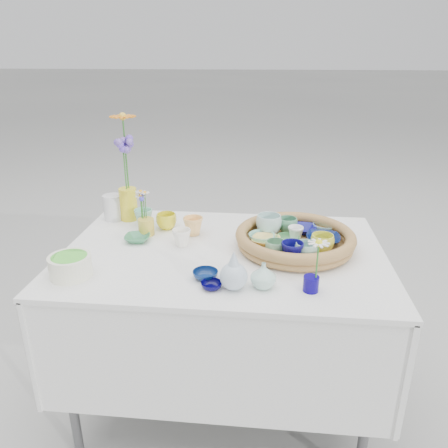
# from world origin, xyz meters

# --- Properties ---
(ground) EXTENTS (80.00, 80.00, 0.00)m
(ground) POSITION_xyz_m (0.00, 0.00, 0.00)
(ground) COLOR #A2A29B
(display_table) EXTENTS (1.26, 0.86, 0.77)m
(display_table) POSITION_xyz_m (0.00, 0.00, 0.00)
(display_table) COLOR white
(display_table) RESTS_ON ground
(wicker_tray) EXTENTS (0.47, 0.47, 0.08)m
(wicker_tray) POSITION_xyz_m (0.28, 0.05, 0.80)
(wicker_tray) COLOR brown
(wicker_tray) RESTS_ON display_table
(tray_ceramic_0) EXTENTS (0.12, 0.12, 0.03)m
(tray_ceramic_0) POSITION_xyz_m (0.32, 0.18, 0.80)
(tray_ceramic_0) COLOR navy
(tray_ceramic_0) RESTS_ON wicker_tray
(tray_ceramic_1) EXTENTS (0.14, 0.14, 0.03)m
(tray_ceramic_1) POSITION_xyz_m (0.39, 0.07, 0.80)
(tray_ceramic_1) COLOR #041143
(tray_ceramic_1) RESTS_ON wicker_tray
(tray_ceramic_2) EXTENTS (0.10, 0.10, 0.07)m
(tray_ceramic_2) POSITION_xyz_m (0.38, -0.01, 0.82)
(tray_ceramic_2) COLOR yellow
(tray_ceramic_2) RESTS_ON wicker_tray
(tray_ceramic_3) EXTENTS (0.12, 0.12, 0.03)m
(tray_ceramic_3) POSITION_xyz_m (0.25, 0.06, 0.80)
(tray_ceramic_3) COLOR #4F9659
(tray_ceramic_3) RESTS_ON wicker_tray
(tray_ceramic_4) EXTENTS (0.10, 0.10, 0.06)m
(tray_ceramic_4) POSITION_xyz_m (0.20, -0.07, 0.81)
(tray_ceramic_4) COLOR #6FA67D
(tray_ceramic_4) RESTS_ON wicker_tray
(tray_ceramic_5) EXTENTS (0.11, 0.11, 0.03)m
(tray_ceramic_5) POSITION_xyz_m (0.15, 0.06, 0.80)
(tray_ceramic_5) COLOR #92E2D3
(tray_ceramic_5) RESTS_ON wicker_tray
(tray_ceramic_6) EXTENTS (0.12, 0.12, 0.08)m
(tray_ceramic_6) POSITION_xyz_m (0.18, 0.14, 0.83)
(tray_ceramic_6) COLOR silver
(tray_ceramic_6) RESTS_ON wicker_tray
(tray_ceramic_7) EXTENTS (0.07, 0.07, 0.06)m
(tray_ceramic_7) POSITION_xyz_m (0.28, 0.09, 0.81)
(tray_ceramic_7) COLOR white
(tray_ceramic_7) RESTS_ON wicker_tray
(tray_ceramic_8) EXTENTS (0.10, 0.10, 0.03)m
(tray_ceramic_8) POSITION_xyz_m (0.41, 0.21, 0.80)
(tray_ceramic_8) COLOR #9BE0F4
(tray_ceramic_8) RESTS_ON wicker_tray
(tray_ceramic_9) EXTENTS (0.08, 0.08, 0.08)m
(tray_ceramic_9) POSITION_xyz_m (0.26, -0.11, 0.82)
(tray_ceramic_9) COLOR #0B0954
(tray_ceramic_9) RESTS_ON wicker_tray
(tray_ceramic_10) EXTENTS (0.13, 0.13, 0.03)m
(tray_ceramic_10) POSITION_xyz_m (0.17, 0.04, 0.80)
(tray_ceramic_10) COLOR #ECCA63
(tray_ceramic_10) RESTS_ON wicker_tray
(tray_ceramic_11) EXTENTS (0.10, 0.10, 0.07)m
(tray_ceramic_11) POSITION_xyz_m (0.31, -0.08, 0.82)
(tray_ceramic_11) COLOR #88B9A9
(tray_ceramic_11) RESTS_ON wicker_tray
(tray_ceramic_12) EXTENTS (0.09, 0.09, 0.06)m
(tray_ceramic_12) POSITION_xyz_m (0.26, 0.17, 0.82)
(tray_ceramic_12) COLOR #51936A
(tray_ceramic_12) RESTS_ON wicker_tray
(loose_ceramic_0) EXTENTS (0.11, 0.11, 0.07)m
(loose_ceramic_0) POSITION_xyz_m (-0.27, 0.20, 0.80)
(loose_ceramic_0) COLOR yellow
(loose_ceramic_0) RESTS_ON display_table
(loose_ceramic_1) EXTENTS (0.10, 0.10, 0.08)m
(loose_ceramic_1) POSITION_xyz_m (-0.15, 0.15, 0.80)
(loose_ceramic_1) COLOR #FFC26B
(loose_ceramic_1) RESTS_ON display_table
(loose_ceramic_2) EXTENTS (0.11, 0.11, 0.03)m
(loose_ceramic_2) POSITION_xyz_m (-0.36, 0.06, 0.78)
(loose_ceramic_2) COLOR #398154
(loose_ceramic_2) RESTS_ON display_table
(loose_ceramic_3) EXTENTS (0.09, 0.09, 0.07)m
(loose_ceramic_3) POSITION_xyz_m (-0.17, 0.03, 0.80)
(loose_ceramic_3) COLOR white
(loose_ceramic_3) RESTS_ON display_table
(loose_ceramic_4) EXTENTS (0.10, 0.10, 0.03)m
(loose_ceramic_4) POSITION_xyz_m (-0.04, -0.23, 0.78)
(loose_ceramic_4) COLOR navy
(loose_ceramic_4) RESTS_ON display_table
(loose_ceramic_5) EXTENTS (0.10, 0.10, 0.08)m
(loose_ceramic_5) POSITION_xyz_m (-0.39, 0.23, 0.80)
(loose_ceramic_5) COLOR #80C6AA
(loose_ceramic_5) RESTS_ON display_table
(loose_ceramic_6) EXTENTS (0.08, 0.08, 0.02)m
(loose_ceramic_6) POSITION_xyz_m (-0.01, -0.30, 0.78)
(loose_ceramic_6) COLOR #050239
(loose_ceramic_6) RESTS_ON display_table
(fluted_bowl) EXTENTS (0.19, 0.19, 0.08)m
(fluted_bowl) POSITION_xyz_m (-0.51, -0.26, 0.80)
(fluted_bowl) COLOR white
(fluted_bowl) RESTS_ON display_table
(bud_vase_paleblue) EXTENTS (0.12, 0.12, 0.14)m
(bud_vase_paleblue) POSITION_xyz_m (0.06, -0.29, 0.84)
(bud_vase_paleblue) COLOR #AEC2D1
(bud_vase_paleblue) RESTS_ON display_table
(bud_vase_seafoam) EXTENTS (0.11, 0.11, 0.09)m
(bud_vase_seafoam) POSITION_xyz_m (0.16, -0.27, 0.81)
(bud_vase_seafoam) COLOR #A9D2C2
(bud_vase_seafoam) RESTS_ON display_table
(bud_vase_cobalt) EXTENTS (0.06, 0.06, 0.05)m
(bud_vase_cobalt) POSITION_xyz_m (0.32, -0.28, 0.79)
(bud_vase_cobalt) COLOR #090063
(bud_vase_cobalt) RESTS_ON display_table
(single_daisy) EXTENTS (0.10, 0.10, 0.14)m
(single_daisy) POSITION_xyz_m (0.33, -0.29, 0.88)
(single_daisy) COLOR white
(single_daisy) RESTS_ON bud_vase_cobalt
(tall_vase_yellow) EXTENTS (0.09, 0.09, 0.15)m
(tall_vase_yellow) POSITION_xyz_m (-0.47, 0.30, 0.84)
(tall_vase_yellow) COLOR yellow
(tall_vase_yellow) RESTS_ON display_table
(gerbera) EXTENTS (0.17, 0.17, 0.34)m
(gerbera) POSITION_xyz_m (-0.47, 0.31, 1.08)
(gerbera) COLOR orange
(gerbera) RESTS_ON tall_vase_yellow
(hydrangea) EXTENTS (0.11, 0.11, 0.29)m
(hydrangea) POSITION_xyz_m (-0.47, 0.29, 1.02)
(hydrangea) COLOR #6847CC
(hydrangea) RESTS_ON tall_vase_yellow
(white_pitcher) EXTENTS (0.15, 0.13, 0.12)m
(white_pitcher) POSITION_xyz_m (-0.55, 0.29, 0.82)
(white_pitcher) COLOR silver
(white_pitcher) RESTS_ON display_table
(daisy_cup) EXTENTS (0.07, 0.07, 0.07)m
(daisy_cup) POSITION_xyz_m (-0.34, 0.13, 0.80)
(daisy_cup) COLOR gold
(daisy_cup) RESTS_ON display_table
(daisy_posy) EXTENTS (0.09, 0.09, 0.13)m
(daisy_posy) POSITION_xyz_m (-0.35, 0.13, 0.90)
(daisy_posy) COLOR silver
(daisy_posy) RESTS_ON daisy_cup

